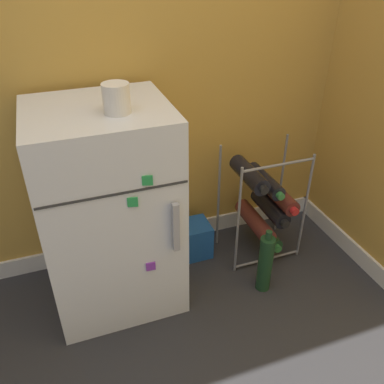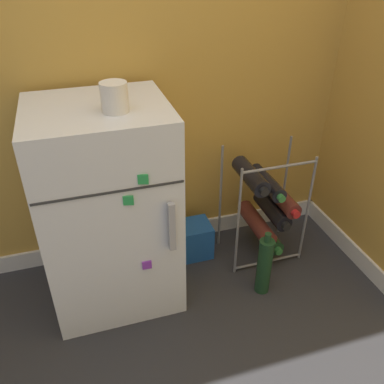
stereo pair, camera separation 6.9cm
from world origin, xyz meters
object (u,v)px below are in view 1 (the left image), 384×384
soda_box (190,240)px  loose_bottle_floor (265,263)px  wine_rack (264,203)px  fridge_top_cup (116,98)px  mini_fridge (109,211)px

soda_box → loose_bottle_floor: 0.42m
wine_rack → fridge_top_cup: fridge_top_cup is taller
mini_fridge → soda_box: bearing=17.6°
wine_rack → fridge_top_cup: (-0.68, -0.11, 0.64)m
wine_rack → fridge_top_cup: size_ratio=5.70×
mini_fridge → soda_box: size_ratio=4.33×
loose_bottle_floor → wine_rack: bearing=65.8°
wine_rack → loose_bottle_floor: wine_rack is taller
fridge_top_cup → soda_box: bearing=31.3°
soda_box → fridge_top_cup: fridge_top_cup is taller
fridge_top_cup → wine_rack: bearing=9.6°
mini_fridge → soda_box: 0.53m
wine_rack → loose_bottle_floor: 0.31m
mini_fridge → fridge_top_cup: size_ratio=8.74×
mini_fridge → loose_bottle_floor: 0.72m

